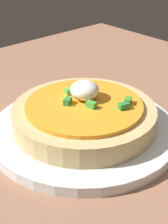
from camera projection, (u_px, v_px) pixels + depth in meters
dining_table at (82, 177)px, 40.31cm from camera, size 94.11×89.13×2.11cm
plate at (84, 129)px, 46.14cm from camera, size 24.94×24.94×1.38cm
pizza at (84, 114)px, 45.03cm from camera, size 18.88×18.88×5.75cm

